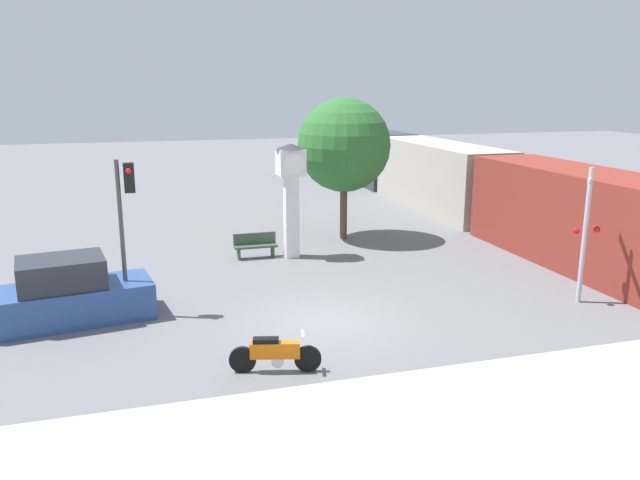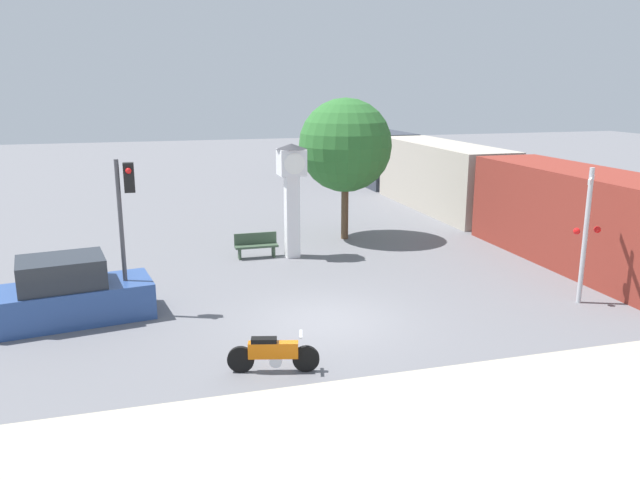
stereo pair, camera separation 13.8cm
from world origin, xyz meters
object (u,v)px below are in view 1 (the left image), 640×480
traffic_light (126,210)px  railroad_crossing_signal (585,230)px  bench (255,245)px  parked_car (69,295)px  street_tree (344,145)px  clock_tower (291,182)px  freight_train (440,176)px  motorcycle (275,354)px

traffic_light → railroad_crossing_signal: traffic_light is taller
railroad_crossing_signal → bench: railroad_crossing_signal is taller
railroad_crossing_signal → parked_car: bearing=169.8°
street_tree → parked_car: street_tree is taller
clock_tower → parked_car: (-7.36, -4.74, -2.07)m
clock_tower → bench: clock_tower is taller
clock_tower → street_tree: 3.70m
clock_tower → bench: size_ratio=2.65×
street_tree → parked_car: (-10.14, -6.94, -3.15)m
railroad_crossing_signal → street_tree: 10.56m
traffic_light → parked_car: (-1.62, -0.05, -2.25)m
clock_tower → traffic_light: traffic_light is taller
traffic_light → freight_train: bearing=37.4°
motorcycle → bench: bearing=96.4°
clock_tower → freight_train: size_ratio=0.13×
clock_tower → railroad_crossing_signal: 10.15m
motorcycle → freight_train: freight_train is taller
clock_tower → parked_car: bearing=-147.2°
traffic_light → bench: 7.09m
railroad_crossing_signal → bench: bearing=137.7°
freight_train → traffic_light: size_ratio=7.39×
freight_train → bench: (-10.98, -6.80, -1.21)m
freight_train → parked_car: (-17.01, -11.81, -0.95)m
bench → parked_car: 7.84m
railroad_crossing_signal → street_tree: (-4.22, 9.52, 1.71)m
motorcycle → clock_tower: 10.03m
railroad_crossing_signal → street_tree: bearing=113.9°
street_tree → parked_car: size_ratio=1.31×
street_tree → clock_tower: bearing=-141.7°
freight_train → railroad_crossing_signal: 14.64m
railroad_crossing_signal → street_tree: street_tree is taller
bench → traffic_light: bearing=-131.7°
bench → railroad_crossing_signal: bearing=-42.3°
motorcycle → clock_tower: (2.68, 9.37, 2.38)m
traffic_light → bench: size_ratio=2.73×
street_tree → bench: bearing=-154.8°
motorcycle → traffic_light: bearing=137.6°
motorcycle → street_tree: street_tree is taller
street_tree → traffic_light: bearing=-141.0°
clock_tower → street_tree: (2.78, 2.20, 1.08)m
traffic_light → parked_car: bearing=-178.3°
freight_train → parked_car: 20.73m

